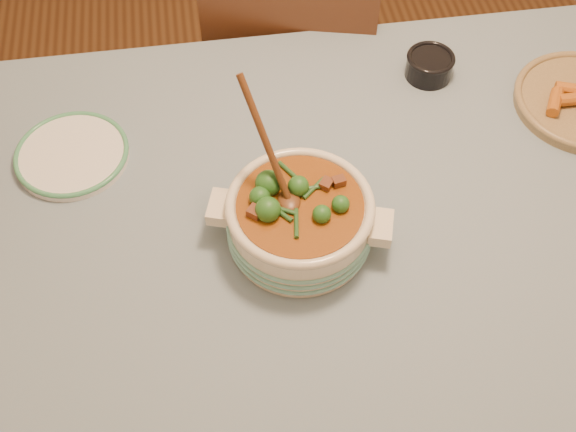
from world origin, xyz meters
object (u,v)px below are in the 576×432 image
(white_plate, at_px, (72,154))
(condiment_bowl, at_px, (430,65))
(stew_casserole, at_px, (300,217))
(chair_far, at_px, (292,58))
(dining_table, at_px, (321,228))

(white_plate, bearing_deg, condiment_bowl, 9.54)
(stew_casserole, distance_m, chair_far, 0.82)
(dining_table, relative_size, stew_casserole, 4.64)
(condiment_bowl, bearing_deg, chair_far, 128.42)
(dining_table, xyz_separation_m, condiment_bowl, (0.31, 0.34, 0.13))
(stew_casserole, bearing_deg, white_plate, 148.31)
(condiment_bowl, bearing_deg, stew_casserole, -131.87)
(dining_table, relative_size, chair_far, 1.75)
(stew_casserole, height_order, chair_far, stew_casserole)
(dining_table, distance_m, chair_far, 0.70)
(dining_table, relative_size, white_plate, 5.24)
(stew_casserole, distance_m, white_plate, 0.54)
(dining_table, distance_m, stew_casserole, 0.19)
(dining_table, height_order, stew_casserole, stew_casserole)
(stew_casserole, height_order, white_plate, stew_casserole)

